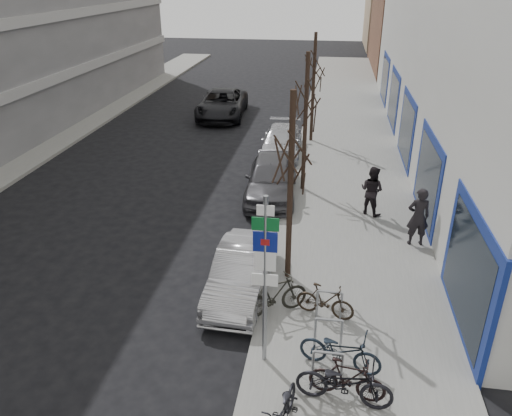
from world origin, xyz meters
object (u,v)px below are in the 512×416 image
(parked_car_mid, at_px, (271,178))
(parked_car_back, at_px, (281,142))
(bike_mid_curb, at_px, (341,347))
(lane_car, at_px, (222,104))
(pedestrian_far, at_px, (372,190))
(tree_far, at_px, (315,62))
(tree_mid, at_px, (307,90))
(meter_mid, at_px, (289,184))
(bike_near_right, at_px, (347,379))
(pedestrian_near, at_px, (418,217))
(bike_near_left, at_px, (284,411))
(bike_mid_inner, at_px, (274,295))
(bike_far_inner, at_px, (325,300))
(tree_near, at_px, (292,145))
(meter_back, at_px, (299,140))
(parked_car_front, at_px, (242,272))
(bike_rack, at_px, (328,330))
(bike_far_curb, at_px, (345,379))
(highway_sign_pole, at_px, (265,273))

(parked_car_mid, height_order, parked_car_back, parked_car_mid)
(bike_mid_curb, xyz_separation_m, lane_car, (-7.11, 20.87, 0.10))
(lane_car, bearing_deg, pedestrian_far, -60.94)
(tree_far, bearing_deg, tree_mid, -90.00)
(tree_mid, relative_size, meter_mid, 4.33)
(bike_near_right, distance_m, pedestrian_near, 7.20)
(bike_near_left, xyz_separation_m, bike_mid_inner, (-0.61, 3.59, 0.03))
(parked_car_back, relative_size, pedestrian_far, 2.52)
(bike_far_inner, relative_size, pedestrian_far, 0.84)
(tree_near, relative_size, tree_mid, 1.00)
(meter_mid, xyz_separation_m, meter_back, (0.00, 5.50, 0.00))
(meter_mid, xyz_separation_m, parked_car_front, (-0.75, -5.80, -0.25))
(parked_car_mid, distance_m, pedestrian_far, 3.98)
(bike_rack, distance_m, parked_car_mid, 9.06)
(meter_back, distance_m, bike_mid_inner, 12.32)
(bike_near_right, height_order, bike_mid_curb, bike_mid_curb)
(parked_car_mid, bearing_deg, bike_far_curb, -78.27)
(tree_mid, xyz_separation_m, meter_back, (-0.45, 4.00, -3.19))
(highway_sign_pole, height_order, lane_car, highway_sign_pole)
(bike_rack, bearing_deg, tree_near, 112.48)
(meter_back, bearing_deg, tree_near, -87.55)
(bike_mid_inner, xyz_separation_m, bike_far_curb, (1.73, -2.68, 0.04))
(bike_near_right, bearing_deg, pedestrian_near, -10.53)
(tree_mid, relative_size, bike_near_right, 3.46)
(parked_car_back, bearing_deg, parked_car_mid, -89.74)
(tree_far, xyz_separation_m, bike_near_right, (1.61, -17.34, -3.47))
(bike_mid_inner, relative_size, parked_car_mid, 0.39)
(parked_car_front, bearing_deg, tree_mid, 82.70)
(bike_rack, relative_size, lane_car, 0.39)
(meter_back, bearing_deg, tree_mid, -83.58)
(tree_near, bearing_deg, bike_near_right, -69.65)
(tree_near, xyz_separation_m, meter_mid, (-0.45, 5.00, -3.19))
(tree_far, distance_m, pedestrian_far, 9.33)
(meter_mid, xyz_separation_m, bike_far_inner, (1.55, -6.70, -0.30))
(parked_car_back, bearing_deg, lane_car, 122.29)
(tree_far, bearing_deg, lane_car, 142.28)
(bike_far_curb, bearing_deg, bike_mid_curb, 10.36)
(bike_rack, bearing_deg, parked_car_back, 100.42)
(tree_mid, distance_m, bike_far_inner, 8.98)
(bike_rack, xyz_separation_m, parked_car_mid, (-2.40, 8.74, 0.15))
(bike_mid_curb, height_order, pedestrian_far, pedestrian_far)
(meter_back, bearing_deg, highway_sign_pole, -88.98)
(bike_rack, distance_m, tree_mid, 10.08)
(pedestrian_far, bearing_deg, bike_rack, 112.73)
(meter_mid, bearing_deg, bike_near_left, -85.15)
(meter_back, relative_size, bike_near_right, 0.80)
(pedestrian_far, bearing_deg, bike_mid_curb, 115.37)
(tree_mid, bearing_deg, bike_near_left, -87.92)
(highway_sign_pole, xyz_separation_m, bike_rack, (1.40, 0.61, -1.80))
(bike_near_right, distance_m, parked_car_back, 15.46)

